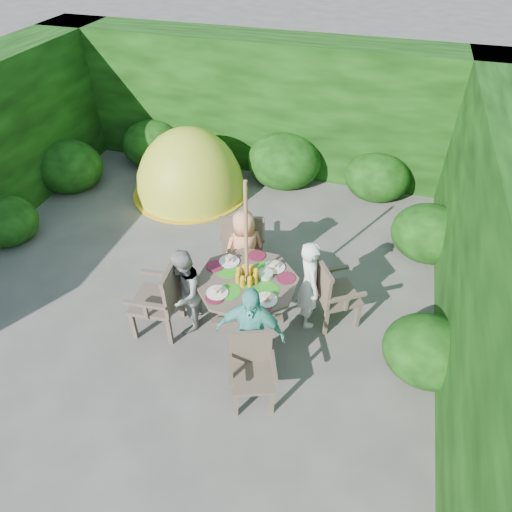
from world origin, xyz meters
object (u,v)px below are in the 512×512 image
(garden_chair_back, at_px, (243,241))
(child_right, at_px, (309,284))
(garden_chair_right, at_px, (331,292))
(child_front, at_px, (250,334))
(parasol_pole, at_px, (247,260))
(dome_tent, at_px, (191,192))
(patio_table, at_px, (247,287))
(child_left, at_px, (184,292))
(child_back, at_px, (244,250))
(garden_chair_front, at_px, (252,368))
(garden_chair_left, at_px, (162,297))

(garden_chair_back, xyz_separation_m, child_right, (1.13, -0.74, 0.09))
(garden_chair_right, relative_size, child_front, 0.72)
(parasol_pole, xyz_separation_m, dome_tent, (-2.05, 2.89, -1.10))
(patio_table, height_order, dome_tent, dome_tent)
(child_left, bearing_deg, patio_table, 99.91)
(garden_chair_right, distance_m, dome_tent, 4.02)
(child_left, distance_m, child_front, 1.13)
(patio_table, height_order, child_back, child_back)
(garden_chair_back, distance_m, child_left, 1.35)
(patio_table, xyz_separation_m, child_right, (0.75, 0.27, 0.01))
(parasol_pole, xyz_separation_m, child_left, (-0.75, -0.28, -0.48))
(garden_chair_right, height_order, garden_chair_front, garden_chair_right)
(child_front, bearing_deg, parasol_pole, 105.14)
(garden_chair_front, relative_size, child_right, 0.66)
(parasol_pole, relative_size, garden_chair_left, 2.10)
(dome_tent, bearing_deg, patio_table, -49.89)
(garden_chair_right, xyz_separation_m, child_front, (-0.76, -1.11, 0.16))
(child_right, height_order, child_back, child_right)
(child_right, bearing_deg, patio_table, 85.39)
(child_left, distance_m, child_back, 1.13)
(child_left, bearing_deg, child_front, 54.84)
(garden_chair_right, xyz_separation_m, garden_chair_left, (-2.05, -0.76, 0.04))
(child_right, bearing_deg, parasol_pole, 85.46)
(patio_table, relative_size, garden_chair_left, 1.63)
(patio_table, distance_m, child_right, 0.80)
(child_front, bearing_deg, child_right, 60.14)
(patio_table, xyz_separation_m, child_back, (-0.28, 0.75, -0.03))
(parasol_pole, height_order, child_back, parasol_pole)
(child_back, xyz_separation_m, dome_tent, (-1.78, 2.14, -0.62))
(garden_chair_right, relative_size, garden_chair_left, 0.94)
(garden_chair_back, bearing_deg, patio_table, 95.54)
(child_right, distance_m, dome_tent, 3.89)
(garden_chair_right, bearing_deg, garden_chair_front, 122.50)
(garden_chair_back, xyz_separation_m, garden_chair_front, (0.76, -2.05, -0.10))
(child_back, bearing_deg, garden_chair_right, 125.50)
(garden_chair_back, relative_size, child_right, 0.80)
(child_back, distance_m, child_front, 1.60)
(garden_chair_front, relative_size, child_front, 0.63)
(garden_chair_front, bearing_deg, garden_chair_right, 43.55)
(child_left, bearing_deg, dome_tent, -167.97)
(garden_chair_left, relative_size, garden_chair_front, 1.22)
(patio_table, distance_m, child_back, 0.80)
(child_front, distance_m, dome_tent, 4.37)
(parasol_pole, xyz_separation_m, garden_chair_back, (-0.38, 1.02, -0.54))
(child_back, relative_size, dome_tent, 0.50)
(garden_chair_back, height_order, child_front, child_front)
(garden_chair_right, bearing_deg, parasol_pole, 76.84)
(garden_chair_front, xyz_separation_m, child_front, (-0.10, 0.29, 0.22))
(garden_chair_left, bearing_deg, garden_chair_right, 104.81)
(garden_chair_back, bearing_deg, child_right, 131.51)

